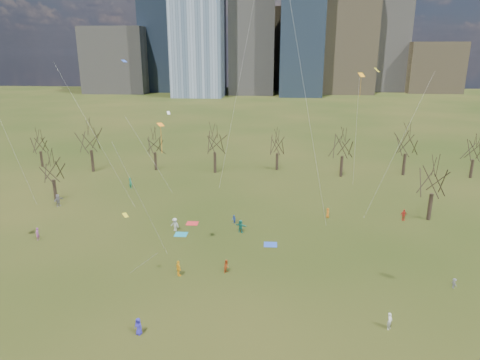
# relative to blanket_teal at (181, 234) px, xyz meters

# --- Properties ---
(ground) EXTENTS (500.00, 500.00, 0.00)m
(ground) POSITION_rel_blanket_teal_xyz_m (7.50, -10.35, -0.01)
(ground) COLOR black
(ground) RESTS_ON ground
(downtown_skyline) EXTENTS (212.50, 78.00, 118.00)m
(downtown_skyline) POSITION_rel_blanket_teal_xyz_m (5.07, 200.29, 38.99)
(downtown_skyline) COLOR slate
(downtown_skyline) RESTS_ON ground
(bare_tree_row) EXTENTS (113.04, 29.80, 9.50)m
(bare_tree_row) POSITION_rel_blanket_teal_xyz_m (7.42, 26.87, 6.10)
(bare_tree_row) COLOR black
(bare_tree_row) RESTS_ON ground
(blanket_teal) EXTENTS (1.60, 1.50, 0.03)m
(blanket_teal) POSITION_rel_blanket_teal_xyz_m (0.00, 0.00, 0.00)
(blanket_teal) COLOR teal
(blanket_teal) RESTS_ON ground
(blanket_navy) EXTENTS (1.60, 1.50, 0.03)m
(blanket_navy) POSITION_rel_blanket_teal_xyz_m (11.52, -2.17, 0.00)
(blanket_navy) COLOR blue
(blanket_navy) RESTS_ON ground
(blanket_crimson) EXTENTS (1.60, 1.50, 0.03)m
(blanket_crimson) POSITION_rel_blanket_teal_xyz_m (0.79, 3.75, 0.00)
(blanket_crimson) COLOR red
(blanket_crimson) RESTS_ON ground
(person_0) EXTENTS (0.86, 0.71, 1.50)m
(person_0) POSITION_rel_blanket_teal_xyz_m (0.75, -20.28, 0.74)
(person_0) COLOR #2C27AB
(person_0) RESTS_ON ground
(person_1) EXTENTS (0.62, 0.65, 1.50)m
(person_1) POSITION_rel_blanket_teal_xyz_m (21.67, -17.94, 0.74)
(person_1) COLOR silver
(person_1) RESTS_ON ground
(person_2) EXTENTS (0.77, 0.86, 1.47)m
(person_2) POSITION_rel_blanket_teal_xyz_m (6.93, -9.36, 0.72)
(person_2) COLOR #BE4C1B
(person_2) RESTS_ON ground
(person_3) EXTENTS (0.55, 0.76, 1.05)m
(person_3) POSITION_rel_blanket_teal_xyz_m (29.76, -10.79, 0.51)
(person_3) COLOR slate
(person_3) RESTS_ON ground
(person_4) EXTENTS (0.95, 1.07, 1.74)m
(person_4) POSITION_rel_blanket_teal_xyz_m (1.99, -10.49, 0.85)
(person_4) COLOR yellow
(person_4) RESTS_ON ground
(person_5) EXTENTS (1.67, 1.02, 1.72)m
(person_5) POSITION_rel_blanket_teal_xyz_m (7.62, 1.26, 0.84)
(person_5) COLOR #1B7B6A
(person_5) RESTS_ON ground
(person_7) EXTENTS (0.39, 0.59, 1.63)m
(person_7) POSITION_rel_blanket_teal_xyz_m (-17.45, -2.98, 0.80)
(person_7) COLOR #974B92
(person_7) RESTS_ON ground
(person_8) EXTENTS (0.70, 0.75, 1.22)m
(person_8) POSITION_rel_blanket_teal_xyz_m (6.48, 4.16, 0.60)
(person_8) COLOR #2747AC
(person_8) RESTS_ON ground
(person_9) EXTENTS (1.31, 1.04, 1.77)m
(person_9) POSITION_rel_blanket_teal_xyz_m (-1.02, 1.15, 0.87)
(person_9) COLOR silver
(person_9) RESTS_ON ground
(person_10) EXTENTS (1.01, 0.58, 1.63)m
(person_10) POSITION_rel_blanket_teal_xyz_m (29.90, 7.11, 0.80)
(person_10) COLOR red
(person_10) RESTS_ON ground
(person_11) EXTENTS (1.10, 1.87, 1.93)m
(person_11) POSITION_rel_blanket_teal_xyz_m (-20.77, 9.03, 0.95)
(person_11) COLOR slate
(person_11) RESTS_ON ground
(person_12) EXTENTS (0.46, 0.70, 1.42)m
(person_12) POSITION_rel_blanket_teal_xyz_m (19.53, 7.41, 0.69)
(person_12) COLOR orange
(person_12) RESTS_ON ground
(person_13) EXTENTS (0.79, 0.78, 1.83)m
(person_13) POSITION_rel_blanket_teal_xyz_m (-12.70, 18.68, 0.90)
(person_13) COLOR #1C7F5B
(person_13) RESTS_ON ground
(kites_airborne) EXTENTS (71.75, 40.48, 32.27)m
(kites_airborne) POSITION_rel_blanket_teal_xyz_m (11.98, 2.29, 15.28)
(kites_airborne) COLOR orange
(kites_airborne) RESTS_ON ground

